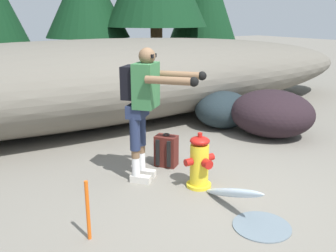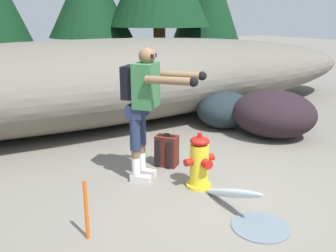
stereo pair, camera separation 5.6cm
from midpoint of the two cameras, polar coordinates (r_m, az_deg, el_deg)
The scene contains 9 objects.
ground_plane at distance 4.51m, azimuth 6.92°, elevation -10.80°, with size 56.00×56.00×0.04m, color slate.
dirt_embankment at distance 7.47m, azimuth -11.15°, elevation 6.74°, with size 13.80×3.20×1.62m, color #666056.
fire_hydrant at distance 4.57m, azimuth 4.51°, elevation -5.63°, with size 0.41×0.36×0.70m.
hydrant_water_jet at distance 4.12m, azimuth 10.69°, elevation -11.40°, with size 0.59×1.23×0.45m.
utility_worker at distance 4.54m, azimuth -3.95°, elevation 4.25°, with size 0.94×0.98×1.69m.
spare_backpack at distance 5.24m, azimuth -0.55°, elevation -3.85°, with size 0.36×0.36×0.47m.
boulder_large at distance 6.73m, azimuth 15.44°, elevation 1.89°, with size 1.45×1.27×0.82m, color black.
boulder_mid at distance 7.10m, azimuth 8.25°, elevation 2.53°, with size 1.08×1.02×0.69m, color #1D282D.
survey_stake at distance 3.63m, azimuth -12.65°, elevation -12.56°, with size 0.04×0.04×0.60m, color #E55914.
Camera 1 is at (-2.53, -3.11, 2.04)m, focal length 39.70 mm.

